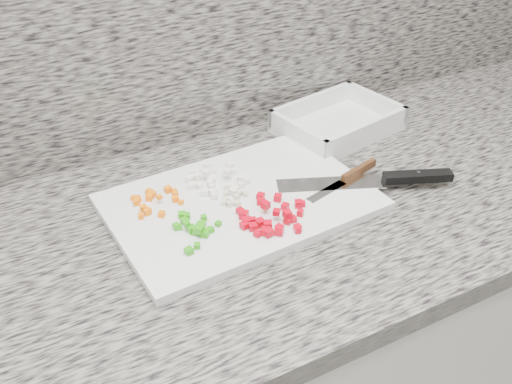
% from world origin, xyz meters
% --- Properties ---
extents(countertop, '(3.96, 0.64, 0.04)m').
position_xyz_m(countertop, '(0.00, 1.44, 0.88)').
color(countertop, slate).
rests_on(countertop, cabinet).
extents(cutting_board, '(0.47, 0.33, 0.02)m').
position_xyz_m(cutting_board, '(0.05, 1.47, 0.91)').
color(cutting_board, silver).
rests_on(cutting_board, countertop).
extents(carrot_pile, '(0.09, 0.09, 0.02)m').
position_xyz_m(carrot_pile, '(-0.09, 1.53, 0.92)').
color(carrot_pile, orange).
rests_on(carrot_pile, cutting_board).
extents(onion_pile, '(0.11, 0.12, 0.02)m').
position_xyz_m(onion_pile, '(0.03, 1.54, 0.92)').
color(onion_pile, white).
rests_on(onion_pile, cutting_board).
extents(green_pepper_pile, '(0.08, 0.11, 0.02)m').
position_xyz_m(green_pepper_pile, '(-0.06, 1.42, 0.92)').
color(green_pepper_pile, '#2A990D').
rests_on(green_pepper_pile, cutting_board).
extents(red_pepper_pile, '(0.13, 0.13, 0.02)m').
position_xyz_m(red_pepper_pile, '(0.06, 1.39, 0.92)').
color(red_pepper_pile, red).
rests_on(red_pepper_pile, cutting_board).
extents(garlic_pile, '(0.06, 0.05, 0.01)m').
position_xyz_m(garlic_pile, '(0.03, 1.47, 0.92)').
color(garlic_pile, beige).
rests_on(garlic_pile, cutting_board).
extents(chef_knife, '(0.31, 0.16, 0.02)m').
position_xyz_m(chef_knife, '(0.31, 1.39, 0.92)').
color(chef_knife, white).
rests_on(chef_knife, cutting_board).
extents(paring_knife, '(0.18, 0.06, 0.02)m').
position_xyz_m(paring_knife, '(0.26, 1.43, 0.92)').
color(paring_knife, white).
rests_on(paring_knife, cutting_board).
extents(tray, '(0.28, 0.22, 0.05)m').
position_xyz_m(tray, '(0.36, 1.62, 0.92)').
color(tray, silver).
rests_on(tray, countertop).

